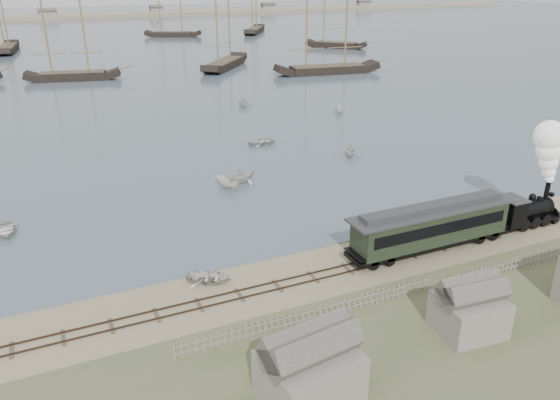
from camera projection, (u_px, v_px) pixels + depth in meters
name	position (u px, v px, depth m)	size (l,w,h in m)	color
ground	(345.00, 255.00, 44.78)	(600.00, 600.00, 0.00)	tan
harbor_water	(92.00, 36.00, 187.30)	(600.00, 336.00, 0.06)	#42525E
rail_track	(358.00, 266.00, 43.09)	(120.00, 1.80, 0.16)	#3B2B20
picket_fence_west	(315.00, 321.00, 36.45)	(19.00, 0.10, 1.20)	slate
picket_fence_east	(530.00, 266.00, 43.22)	(15.00, 0.10, 1.20)	slate
shed_left	(309.00, 396.00, 30.10)	(5.00, 4.00, 4.10)	slate
shed_mid	(466.00, 331.00, 35.48)	(4.00, 3.50, 3.60)	slate
far_spit	(71.00, 18.00, 254.38)	(500.00, 20.00, 1.80)	tan
locomotive	(543.00, 180.00, 48.61)	(7.46, 2.79, 9.30)	black
passenger_coach	(431.00, 225.00, 44.79)	(14.98, 2.89, 3.64)	black
beached_dinghy	(209.00, 278.00, 40.90)	(3.41, 2.43, 0.71)	silver
rowboat_0	(5.00, 230.00, 48.15)	(3.67, 2.62, 0.76)	silver
rowboat_1	(242.00, 175.00, 59.51)	(3.42, 2.95, 1.80)	silver
rowboat_2	(227.00, 183.00, 57.92)	(3.25, 1.22, 1.26)	silver
rowboat_3	(263.00, 141.00, 72.57)	(3.89, 2.78, 0.81)	silver
rowboat_4	(350.00, 150.00, 67.84)	(2.91, 2.52, 1.54)	silver
rowboat_5	(339.00, 109.00, 88.10)	(3.18, 1.20, 1.23)	silver
rowboat_7	(243.00, 102.00, 92.08)	(3.36, 2.90, 1.77)	silver
schooner_2	(66.00, 31.00, 110.32)	(19.05, 4.40, 20.00)	black
schooner_3	(224.00, 23.00, 124.34)	(21.17, 4.88, 20.00)	black
schooner_4	(329.00, 27.00, 117.73)	(23.76, 5.48, 20.00)	black
schooner_5	(337.00, 12.00, 156.10)	(17.95, 4.14, 20.00)	black
schooner_7	(1.00, 14.00, 148.79)	(20.61, 4.76, 20.00)	black
schooner_8	(171.00, 6.00, 181.79)	(18.94, 4.37, 20.00)	black
schooner_9	(254.00, 4.00, 192.96)	(20.49, 4.73, 20.00)	black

